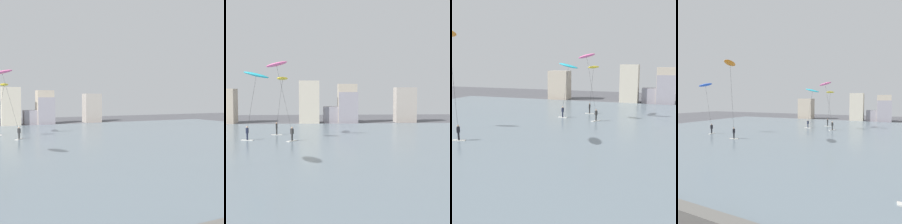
# 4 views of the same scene
# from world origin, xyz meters

# --- Properties ---
(water_bay) EXTENTS (84.00, 52.00, 0.10)m
(water_bay) POSITION_xyz_m (0.00, 30.76, 0.05)
(water_bay) COLOR slate
(water_bay) RESTS_ON ground
(far_shore_buildings) EXTENTS (37.67, 4.34, 7.72)m
(far_shore_buildings) POSITION_xyz_m (-2.02, 58.94, 3.21)
(far_shore_buildings) COLOR #B7A893
(far_shore_buildings) RESTS_ON ground
(kitesurfer_yellow) EXTENTS (2.52, 3.93, 7.53)m
(kitesurfer_yellow) POSITION_xyz_m (-7.04, 40.09, 6.84)
(kitesurfer_yellow) COLOR silver
(kitesurfer_yellow) RESTS_ON water_bay
(kitesurfer_pink) EXTENTS (3.84, 2.82, 9.36)m
(kitesurfer_pink) POSITION_xyz_m (-7.14, 37.48, 7.85)
(kitesurfer_pink) COLOR silver
(kitesurfer_pink) RESTS_ON water_bay
(kitesurfer_cyan) EXTENTS (3.64, 2.48, 8.03)m
(kitesurfer_cyan) POSITION_xyz_m (-9.55, 35.91, 6.86)
(kitesurfer_cyan) COLOR silver
(kitesurfer_cyan) RESTS_ON water_bay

